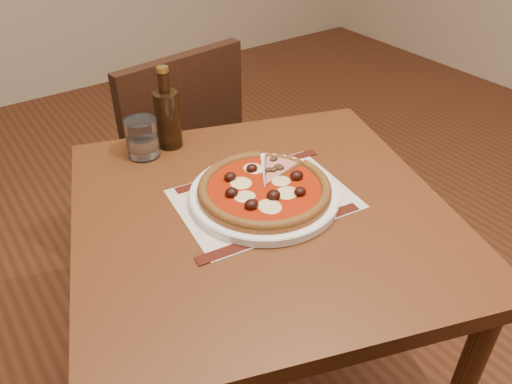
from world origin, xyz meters
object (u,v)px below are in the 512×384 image
Objects in this scene: plate at (264,195)px; bottle at (168,116)px; chair_far at (171,159)px; water_glass at (142,138)px; table at (261,243)px; pizza at (264,188)px.

bottle is (-0.06, 0.34, 0.07)m from plate.
plate is 1.55× the size of bottle.
chair_far reaches higher than water_glass.
plate is 0.35m from bottle.
bottle reaches higher than table.
bottle reaches higher than chair_far.
water_glass is (-0.14, 0.33, 0.04)m from plate.
bottle is at bearing 59.50° from chair_far.
chair_far is at bearing 67.15° from bottle.
plate is (0.02, 0.02, 0.11)m from table.
plate is 1.13× the size of pizza.
table is 10.25× the size of water_glass.
table is at bearing -138.09° from plate.
pizza reaches higher than table.
chair_far is 0.68m from pizza.
water_glass is at bearing -174.94° from bottle.
plate is at bearing 35.94° from pizza.
table is 3.42× the size of pizza.
chair_far is 2.72× the size of plate.
pizza is (0.02, 0.02, 0.13)m from table.
bottle is (-0.06, 0.34, 0.05)m from pizza.
table is 0.67m from chair_far.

